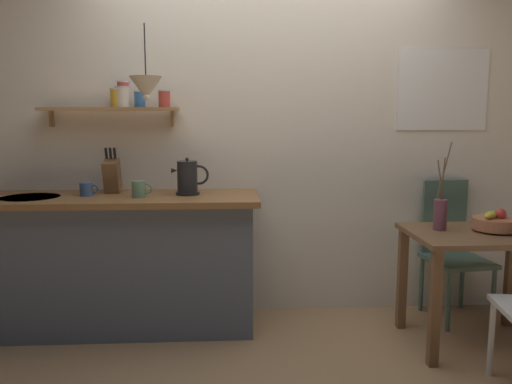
% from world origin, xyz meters
% --- Properties ---
extents(ground_plane, '(14.00, 14.00, 0.00)m').
position_xyz_m(ground_plane, '(0.00, 0.00, 0.00)').
color(ground_plane, '#A87F56').
extents(back_wall, '(6.80, 0.11, 2.70)m').
position_xyz_m(back_wall, '(0.20, 0.65, 1.35)').
color(back_wall, silver).
rests_on(back_wall, ground_plane).
extents(kitchen_counter, '(1.83, 0.63, 0.93)m').
position_xyz_m(kitchen_counter, '(-1.00, 0.32, 0.47)').
color(kitchen_counter, slate).
rests_on(kitchen_counter, ground_plane).
extents(wall_shelf, '(0.93, 0.20, 0.31)m').
position_xyz_m(wall_shelf, '(-1.01, 0.49, 1.54)').
color(wall_shelf, tan).
extents(dining_table, '(0.86, 0.65, 0.73)m').
position_xyz_m(dining_table, '(1.28, -0.07, 0.60)').
color(dining_table, brown).
rests_on(dining_table, ground_plane).
extents(dining_chair_far, '(0.44, 0.48, 0.98)m').
position_xyz_m(dining_chair_far, '(1.33, 0.43, 0.52)').
color(dining_chair_far, '#4C6B5B').
rests_on(dining_chair_far, ground_plane).
extents(fruit_bowl, '(0.28, 0.28, 0.14)m').
position_xyz_m(fruit_bowl, '(1.39, -0.05, 0.78)').
color(fruit_bowl, '#BC704C').
rests_on(fruit_bowl, dining_table).
extents(twig_vase, '(0.10, 0.08, 0.56)m').
position_xyz_m(twig_vase, '(1.05, 0.01, 0.84)').
color(twig_vase, brown).
rests_on(twig_vase, dining_table).
extents(electric_kettle, '(0.25, 0.16, 0.25)m').
position_xyz_m(electric_kettle, '(-0.55, 0.33, 1.04)').
color(electric_kettle, black).
rests_on(electric_kettle, kitchen_counter).
extents(knife_block, '(0.10, 0.17, 0.31)m').
position_xyz_m(knife_block, '(-1.08, 0.43, 1.05)').
color(knife_block, brown).
rests_on(knife_block, kitchen_counter).
extents(coffee_mug_by_sink, '(0.12, 0.08, 0.09)m').
position_xyz_m(coffee_mug_by_sink, '(-1.22, 0.31, 0.97)').
color(coffee_mug_by_sink, '#3D5B89').
rests_on(coffee_mug_by_sink, kitchen_counter).
extents(coffee_mug_spare, '(0.13, 0.09, 0.11)m').
position_xyz_m(coffee_mug_spare, '(-0.86, 0.23, 0.98)').
color(coffee_mug_spare, slate).
rests_on(coffee_mug_spare, kitchen_counter).
extents(pendant_lamp, '(0.20, 0.20, 0.46)m').
position_xyz_m(pendant_lamp, '(-0.79, 0.17, 1.62)').
color(pendant_lamp, black).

